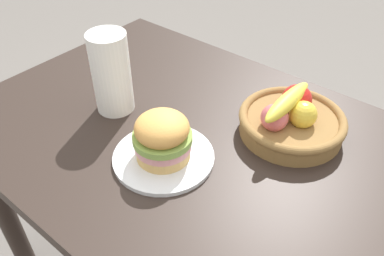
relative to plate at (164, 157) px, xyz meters
The scene contains 5 objects.
dining_table 0.17m from the plate, 72.11° to the left, with size 1.40×0.90×0.75m.
plate is the anchor object (origin of this frame).
sandwich 0.07m from the plate, behind, with size 0.15×0.15×0.13m.
fruit_basket 0.36m from the plate, 56.55° to the left, with size 0.29×0.29×0.13m.
paper_towel_roll 0.29m from the plate, 164.09° to the left, with size 0.11×0.11×0.24m, color white.
Camera 1 is at (0.49, -0.65, 1.46)m, focal length 37.15 mm.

